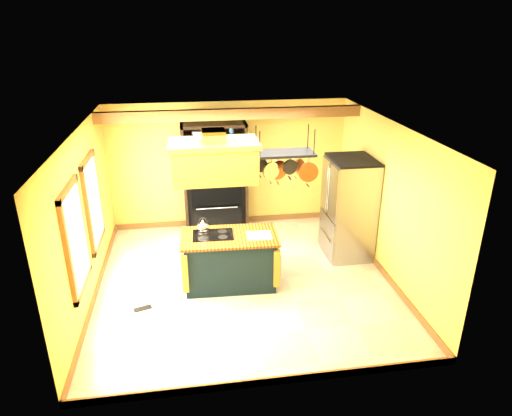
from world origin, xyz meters
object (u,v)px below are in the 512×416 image
object	(u,v)px
kitchen_island	(230,259)
pot_rack	(285,161)
range_hood	(214,160)
refrigerator	(348,210)
hutch	(216,190)

from	to	relation	value
kitchen_island	pot_rack	world-z (taller)	pot_rack
range_hood	refrigerator	xyz separation A→B (m)	(2.52, 0.77, -1.32)
pot_rack	hutch	bearing A→B (deg)	113.17
kitchen_island	pot_rack	xyz separation A→B (m)	(0.92, -0.00, 1.70)
refrigerator	hutch	bearing A→B (deg)	147.54
hutch	pot_rack	bearing A→B (deg)	-66.83
pot_rack	hutch	world-z (taller)	pot_rack
range_hood	refrigerator	bearing A→B (deg)	16.95
kitchen_island	range_hood	xyz separation A→B (m)	(-0.20, -0.00, 1.77)
pot_rack	hutch	distance (m)	2.80
range_hood	pot_rack	distance (m)	1.12
pot_rack	refrigerator	xyz separation A→B (m)	(1.41, 0.77, -1.25)
hutch	range_hood	bearing A→B (deg)	-93.31
range_hood	pot_rack	world-z (taller)	same
pot_rack	kitchen_island	bearing A→B (deg)	179.94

